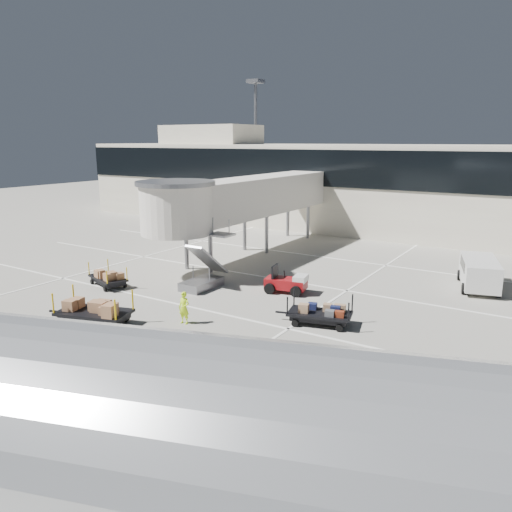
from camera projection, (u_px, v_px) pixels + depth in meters
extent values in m
plane|color=#A6A295|center=(160.00, 318.00, 24.24)|extent=(140.00, 140.00, 0.00)
cube|color=white|center=(187.00, 306.00, 25.89)|extent=(40.00, 0.15, 0.02)
cube|color=white|center=(258.00, 276.00, 31.65)|extent=(40.00, 0.15, 0.02)
cube|color=white|center=(308.00, 255.00, 37.42)|extent=(40.00, 0.15, 0.02)
cube|color=white|center=(353.00, 286.00, 29.36)|extent=(0.15, 30.00, 0.02)
cube|color=white|center=(153.00, 254.00, 37.68)|extent=(0.15, 30.00, 0.02)
cube|color=beige|center=(374.00, 187.00, 48.05)|extent=(64.00, 12.00, 8.00)
cube|color=black|center=(351.00, 169.00, 42.61)|extent=(64.00, 0.12, 3.20)
cube|color=beige|center=(211.00, 135.00, 54.62)|extent=(10.00, 6.00, 2.00)
cylinder|color=slate|center=(256.00, 148.00, 58.86)|extent=(0.36, 0.36, 15.00)
cube|color=slate|center=(256.00, 81.00, 57.16)|extent=(1.60, 1.60, 0.40)
cube|color=silver|center=(255.00, 196.00, 37.70)|extent=(3.00, 18.00, 2.80)
cylinder|color=silver|center=(176.00, 210.00, 30.29)|extent=(4.40, 4.40, 3.00)
cylinder|color=slate|center=(175.00, 183.00, 29.93)|extent=(4.80, 4.80, 0.25)
cylinder|color=slate|center=(186.00, 248.00, 33.10)|extent=(0.28, 0.28, 2.90)
cylinder|color=slate|center=(210.00, 251.00, 32.06)|extent=(0.28, 0.28, 2.90)
cylinder|color=slate|center=(245.00, 232.00, 38.87)|extent=(0.28, 0.28, 2.90)
cylinder|color=slate|center=(267.00, 234.00, 37.83)|extent=(0.28, 0.28, 2.90)
cylinder|color=slate|center=(288.00, 220.00, 44.63)|extent=(0.28, 0.28, 2.90)
cylinder|color=slate|center=(308.00, 222.00, 43.59)|extent=(0.28, 0.28, 2.90)
cube|color=slate|center=(201.00, 284.00, 29.03)|extent=(1.40, 2.60, 0.50)
cube|color=slate|center=(207.00, 259.00, 29.22)|extent=(1.20, 2.60, 2.06)
cube|color=slate|center=(221.00, 235.00, 30.09)|extent=(1.40, 1.20, 0.12)
cube|color=maroon|center=(286.00, 283.00, 28.15)|extent=(2.46, 1.53, 0.57)
cube|color=silver|center=(301.00, 278.00, 27.76)|extent=(0.86, 1.16, 0.33)
cube|color=black|center=(275.00, 273.00, 28.25)|extent=(0.30, 0.96, 0.86)
cylinder|color=black|center=(270.00, 289.00, 27.90)|extent=(0.65, 0.35, 0.61)
cylinder|color=black|center=(277.00, 283.00, 29.03)|extent=(0.65, 0.35, 0.61)
cylinder|color=black|center=(296.00, 292.00, 27.37)|extent=(0.65, 0.35, 0.61)
cylinder|color=black|center=(302.00, 286.00, 28.50)|extent=(0.65, 0.35, 0.61)
cube|color=black|center=(320.00, 313.00, 23.23)|extent=(3.19, 2.14, 0.12)
cube|color=black|center=(320.00, 317.00, 23.27)|extent=(2.85, 1.85, 0.24)
cube|color=black|center=(282.00, 312.00, 23.80)|extent=(0.68, 0.24, 0.08)
cylinder|color=black|center=(295.00, 323.00, 23.01)|extent=(0.35, 0.21, 0.33)
cylinder|color=black|center=(301.00, 314.00, 24.23)|extent=(0.35, 0.21, 0.33)
cylinder|color=black|center=(339.00, 328.00, 22.40)|extent=(0.35, 0.21, 0.33)
cylinder|color=black|center=(343.00, 319.00, 23.62)|extent=(0.35, 0.21, 0.33)
cylinder|color=black|center=(287.00, 306.00, 22.94)|extent=(0.07, 0.07, 0.88)
cylinder|color=black|center=(294.00, 298.00, 24.16)|extent=(0.07, 0.07, 0.88)
cylinder|color=black|center=(349.00, 312.00, 22.11)|extent=(0.07, 0.07, 0.88)
cylinder|color=black|center=(352.00, 303.00, 23.32)|extent=(0.07, 0.07, 0.88)
cube|color=#947050|center=(315.00, 308.00, 23.24)|extent=(0.46, 0.41, 0.34)
cube|color=#45464A|center=(311.00, 306.00, 23.44)|extent=(0.40, 0.34, 0.44)
cube|color=#13183B|center=(336.00, 311.00, 22.84)|extent=(0.56, 0.39, 0.36)
cube|color=#947050|center=(323.00, 311.00, 22.79)|extent=(0.44, 0.44, 0.37)
cube|color=maroon|center=(303.00, 309.00, 23.08)|extent=(0.45, 0.39, 0.38)
cube|color=#13183B|center=(341.00, 308.00, 23.12)|extent=(0.45, 0.42, 0.41)
cube|color=maroon|center=(300.00, 308.00, 23.37)|extent=(0.51, 0.37, 0.31)
cube|color=black|center=(94.00, 312.00, 23.16)|extent=(3.69, 2.55, 0.13)
cube|color=black|center=(94.00, 316.00, 23.21)|extent=(3.29, 2.21, 0.28)
cube|color=black|center=(57.00, 312.00, 23.75)|extent=(0.78, 0.30, 0.09)
cylinder|color=black|center=(63.00, 324.00, 22.86)|extent=(0.41, 0.26, 0.38)
cylinder|color=black|center=(83.00, 313.00, 24.28)|extent=(0.41, 0.26, 0.38)
cylinder|color=black|center=(108.00, 329.00, 22.23)|extent=(0.41, 0.26, 0.38)
cylinder|color=black|center=(126.00, 318.00, 23.65)|extent=(0.41, 0.26, 0.38)
cylinder|color=yellow|center=(53.00, 304.00, 22.77)|extent=(0.08, 0.08, 1.01)
cylinder|color=yellow|center=(73.00, 294.00, 24.18)|extent=(0.08, 0.08, 1.01)
cylinder|color=yellow|center=(115.00, 310.00, 21.91)|extent=(0.08, 0.08, 1.01)
cylinder|color=yellow|center=(133.00, 300.00, 23.32)|extent=(0.08, 0.08, 1.01)
cube|color=#996C4A|center=(88.00, 310.00, 22.64)|extent=(0.82, 0.71, 0.39)
cube|color=#996C4A|center=(79.00, 304.00, 23.40)|extent=(0.76, 0.73, 0.47)
cube|color=#996C4A|center=(93.00, 305.00, 23.09)|extent=(0.65, 0.56, 0.56)
cube|color=#996C4A|center=(104.00, 305.00, 23.22)|extent=(0.73, 0.71, 0.45)
cube|color=#996C4A|center=(92.00, 307.00, 22.75)|extent=(0.68, 0.63, 0.57)
cube|color=#996C4A|center=(104.00, 308.00, 22.67)|extent=(0.83, 0.75, 0.57)
cube|color=#996C4A|center=(104.00, 308.00, 22.90)|extent=(0.58, 0.56, 0.44)
cube|color=#996C4A|center=(92.00, 308.00, 22.67)|extent=(0.65, 0.55, 0.61)
cube|color=#996C4A|center=(71.00, 306.00, 23.12)|extent=(0.63, 0.67, 0.45)
cube|color=black|center=(108.00, 278.00, 29.38)|extent=(2.96, 2.09, 0.11)
cube|color=black|center=(108.00, 281.00, 29.42)|extent=(2.65, 1.82, 0.22)
cube|color=black|center=(97.00, 275.00, 30.65)|extent=(0.62, 0.26, 0.07)
cylinder|color=black|center=(92.00, 282.00, 29.78)|extent=(0.33, 0.21, 0.30)
cylinder|color=black|center=(111.00, 278.00, 30.54)|extent=(0.33, 0.21, 0.30)
cylinder|color=black|center=(105.00, 289.00, 28.38)|extent=(0.33, 0.21, 0.30)
cylinder|color=black|center=(125.00, 285.00, 29.14)|extent=(0.33, 0.21, 0.30)
cylinder|color=yellow|center=(89.00, 269.00, 29.87)|extent=(0.06, 0.06, 0.80)
cylinder|color=yellow|center=(108.00, 266.00, 30.63)|extent=(0.06, 0.06, 0.80)
cylinder|color=yellow|center=(107.00, 278.00, 27.95)|extent=(0.06, 0.06, 0.80)
cylinder|color=yellow|center=(127.00, 274.00, 28.71)|extent=(0.06, 0.06, 0.80)
cube|color=#996C4A|center=(103.00, 271.00, 30.09)|extent=(0.61, 0.47, 0.38)
cube|color=#996C4A|center=(103.00, 275.00, 28.99)|extent=(0.51, 0.55, 0.39)
cube|color=#996C4A|center=(106.00, 277.00, 28.83)|extent=(0.64, 0.54, 0.32)
cube|color=#996C4A|center=(103.00, 270.00, 30.02)|extent=(0.67, 0.60, 0.46)
cube|color=#996C4A|center=(104.00, 274.00, 29.45)|extent=(0.62, 0.51, 0.33)
cube|color=#996C4A|center=(109.00, 277.00, 28.53)|extent=(0.54, 0.59, 0.42)
imported|color=#AFDD17|center=(184.00, 308.00, 23.29)|extent=(0.59, 0.41, 1.55)
cube|color=silver|center=(479.00, 272.00, 28.85)|extent=(2.93, 4.83, 1.46)
cube|color=silver|center=(475.00, 268.00, 30.79)|extent=(1.81, 0.95, 0.85)
cube|color=black|center=(480.00, 265.00, 28.94)|extent=(2.51, 3.20, 0.58)
cylinder|color=black|center=(464.00, 289.00, 27.87)|extent=(0.38, 0.68, 0.64)
cylinder|color=black|center=(499.00, 291.00, 27.35)|extent=(0.38, 0.68, 0.64)
cylinder|color=black|center=(460.00, 275.00, 30.66)|extent=(0.38, 0.68, 0.64)
cylinder|color=black|center=(491.00, 277.00, 30.14)|extent=(0.38, 0.68, 0.64)
cube|color=maroon|center=(191.00, 217.00, 50.43)|extent=(4.55, 2.55, 1.69)
cube|color=black|center=(203.00, 208.00, 48.92)|extent=(1.35, 1.75, 0.60)
cylinder|color=black|center=(175.00, 221.00, 51.02)|extent=(0.72, 0.40, 0.68)
cylinder|color=black|center=(187.00, 219.00, 52.15)|extent=(0.72, 0.40, 0.68)
cylinder|color=black|center=(195.00, 224.00, 48.94)|extent=(0.72, 0.40, 0.68)
cylinder|color=black|center=(207.00, 223.00, 50.07)|extent=(0.72, 0.40, 0.68)
cylinder|color=silver|center=(106.00, 454.00, 8.37)|extent=(17.94, 9.54, 4.36)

